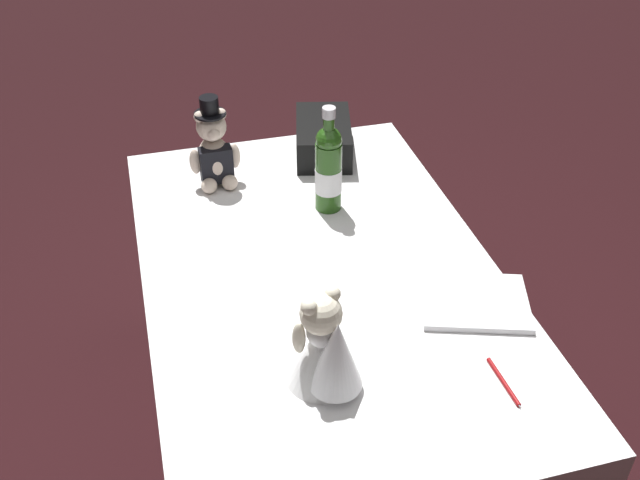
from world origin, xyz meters
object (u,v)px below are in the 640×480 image
signing_pen (505,383)px  gift_case_black (323,137)px  champagne_bottle (328,167)px  teddy_bear_bride (326,347)px  teddy_bear_groom (214,151)px  guestbook (475,302)px

signing_pen → gift_case_black: size_ratio=0.45×
champagne_bottle → teddy_bear_bride: bearing=-16.0°
teddy_bear_groom → signing_pen: teddy_bear_groom is taller
teddy_bear_bride → signing_pen: (0.12, 0.39, -0.10)m
gift_case_black → guestbook: gift_case_black is taller
champagne_bottle → signing_pen: (0.79, 0.19, -0.13)m
teddy_bear_groom → gift_case_black: (-0.10, 0.38, -0.06)m
teddy_bear_bride → signing_pen: bearing=73.3°
signing_pen → champagne_bottle: bearing=-166.3°
teddy_bear_groom → signing_pen: size_ratio=1.89×
champagne_bottle → guestbook: bearing=24.8°
teddy_bear_bride → signing_pen: 0.41m
teddy_bear_bride → gift_case_black: 1.04m
teddy_bear_groom → guestbook: size_ratio=1.08×
teddy_bear_bride → signing_pen: size_ratio=1.62×
guestbook → champagne_bottle: bearing=-136.9°
champagne_bottle → gift_case_black: size_ratio=0.98×
champagne_bottle → gift_case_black: champagne_bottle is taller
teddy_bear_bride → champagne_bottle: bearing=164.0°
signing_pen → gift_case_black: bearing=-173.9°
champagne_bottle → gift_case_black: 0.34m
gift_case_black → guestbook: 0.87m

